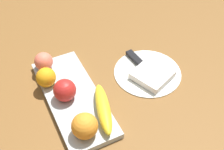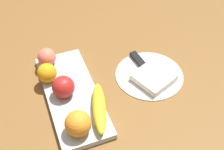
# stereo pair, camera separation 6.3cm
# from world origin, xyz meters

# --- Properties ---
(ground_plane) EXTENTS (2.40, 2.40, 0.00)m
(ground_plane) POSITION_xyz_m (0.00, 0.00, 0.00)
(ground_plane) COLOR brown
(fruit_tray) EXTENTS (0.39, 0.16, 0.02)m
(fruit_tray) POSITION_xyz_m (-0.04, -0.03, 0.01)
(fruit_tray) COLOR #B3BDBF
(fruit_tray) RESTS_ON ground_plane
(apple) EXTENTS (0.07, 0.07, 0.07)m
(apple) POSITION_xyz_m (-0.05, -0.05, 0.06)
(apple) COLOR red
(apple) RESTS_ON fruit_tray
(banana) EXTENTS (0.19, 0.09, 0.04)m
(banana) POSITION_xyz_m (0.06, 0.03, 0.04)
(banana) COLOR yellow
(banana) RESTS_ON fruit_tray
(orange_near_apple) EXTENTS (0.07, 0.07, 0.07)m
(orange_near_apple) POSITION_xyz_m (0.10, -0.05, 0.06)
(orange_near_apple) COLOR orange
(orange_near_apple) RESTS_ON fruit_tray
(orange_near_banana) EXTENTS (0.06, 0.06, 0.06)m
(orange_near_banana) POSITION_xyz_m (-0.13, -0.09, 0.05)
(orange_near_banana) COLOR orange
(orange_near_banana) RESTS_ON fruit_tray
(peach) EXTENTS (0.06, 0.06, 0.06)m
(peach) POSITION_xyz_m (-0.20, -0.07, 0.05)
(peach) COLOR #E86D54
(peach) RESTS_ON fruit_tray
(dinner_plate) EXTENTS (0.23, 0.23, 0.01)m
(dinner_plate) POSITION_xyz_m (-0.04, 0.24, 0.00)
(dinner_plate) COLOR white
(dinner_plate) RESTS_ON ground_plane
(folded_napkin) EXTENTS (0.15, 0.15, 0.02)m
(folded_napkin) POSITION_xyz_m (-0.02, 0.24, 0.02)
(folded_napkin) COLOR white
(folded_napkin) RESTS_ON dinner_plate
(knife) EXTENTS (0.18, 0.04, 0.01)m
(knife) POSITION_xyz_m (-0.10, 0.24, 0.01)
(knife) COLOR silver
(knife) RESTS_ON dinner_plate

